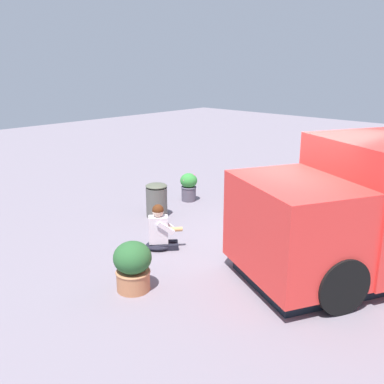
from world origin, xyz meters
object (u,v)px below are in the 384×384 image
person_customer (160,231)px  planter_flowering_far (133,265)px  trash_bin (157,200)px  planter_flowering_near (189,186)px

person_customer → planter_flowering_far: size_ratio=1.11×
trash_bin → person_customer: bearing=-130.6°
planter_flowering_far → trash_bin: 3.53m
planter_flowering_near → trash_bin: trash_bin is taller
person_customer → planter_flowering_far: person_customer is taller
planter_flowering_near → planter_flowering_far: planter_flowering_far is taller
planter_flowering_far → person_customer: bearing=32.1°
person_customer → planter_flowering_far: 1.67m
planter_flowering_near → trash_bin: bearing=-168.2°
person_customer → planter_flowering_near: person_customer is taller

